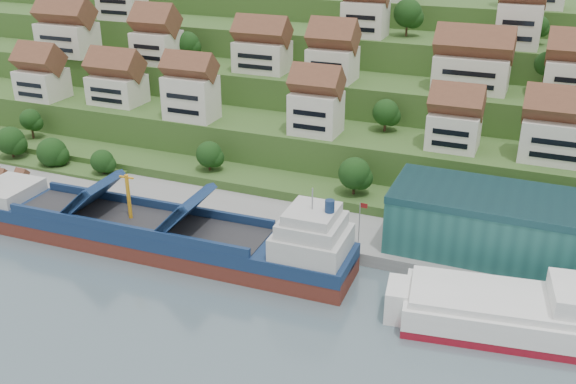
% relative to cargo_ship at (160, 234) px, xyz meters
% --- Properties ---
extents(ground, '(300.00, 300.00, 0.00)m').
position_rel_cargo_ship_xyz_m(ground, '(13.44, -0.10, -3.00)').
color(ground, slate).
rests_on(ground, ground).
extents(quay, '(180.00, 14.00, 2.20)m').
position_rel_cargo_ship_xyz_m(quay, '(33.44, 14.90, -1.90)').
color(quay, gray).
rests_on(quay, ground).
extents(pebble_beach, '(45.00, 20.00, 1.00)m').
position_rel_cargo_ship_xyz_m(pebble_beach, '(-44.56, 11.90, -2.50)').
color(pebble_beach, gray).
rests_on(pebble_beach, ground).
extents(hillside, '(260.00, 128.00, 31.00)m').
position_rel_cargo_ship_xyz_m(hillside, '(13.44, 103.45, 7.65)').
color(hillside, '#2D4C1E').
rests_on(hillside, ground).
extents(hillside_village, '(156.71, 61.96, 28.62)m').
position_rel_cargo_ship_xyz_m(hillside_village, '(15.64, 60.17, 21.24)').
color(hillside_village, silver).
rests_on(hillside_village, ground).
extents(hillside_trees, '(145.32, 62.66, 31.27)m').
position_rel_cargo_ship_xyz_m(hillside_trees, '(3.16, 43.18, 13.06)').
color(hillside_trees, '#1A4216').
rests_on(hillside_trees, ground).
extents(flagpole, '(1.28, 0.16, 8.00)m').
position_rel_cargo_ship_xyz_m(flagpole, '(31.55, 9.90, 3.88)').
color(flagpole, gray).
rests_on(flagpole, quay).
extents(cargo_ship, '(70.09, 12.81, 15.38)m').
position_rel_cargo_ship_xyz_m(cargo_ship, '(0.00, 0.00, 0.00)').
color(cargo_ship, '#5E261C').
rests_on(cargo_ship, ground).
extents(second_ship, '(31.71, 15.53, 8.82)m').
position_rel_cargo_ship_xyz_m(second_ship, '(57.78, -0.68, -0.34)').
color(second_ship, maroon).
rests_on(second_ship, ground).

